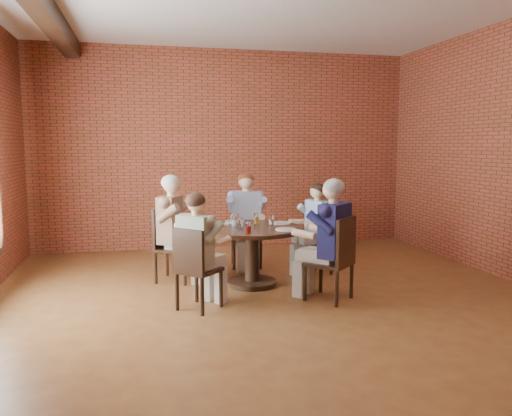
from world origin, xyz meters
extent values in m
plane|color=brown|center=(0.00, 0.00, 0.00)|extent=(7.00, 7.00, 0.00)
plane|color=#953D2B|center=(0.00, 3.50, 1.70)|extent=(7.00, 0.00, 7.00)
cylinder|color=black|center=(-0.10, 0.98, 0.03)|extent=(0.63, 0.63, 0.06)
cylinder|color=black|center=(-0.10, 0.98, 0.35)|extent=(0.18, 0.18, 0.64)
cylinder|color=#361E13|center=(-0.10, 0.98, 0.72)|extent=(1.26, 1.26, 0.05)
cube|color=black|center=(0.87, 1.34, 0.43)|extent=(0.50, 0.50, 0.04)
cube|color=black|center=(1.03, 1.40, 0.67)|extent=(0.17, 0.38, 0.44)
cylinder|color=black|center=(0.66, 1.43, 0.21)|extent=(0.04, 0.04, 0.41)
cylinder|color=black|center=(0.77, 1.13, 0.21)|extent=(0.04, 0.04, 0.41)
cylinder|color=black|center=(0.97, 1.55, 0.21)|extent=(0.04, 0.04, 0.41)
cylinder|color=black|center=(1.08, 1.24, 0.21)|extent=(0.04, 0.04, 0.41)
cube|color=black|center=(0.03, 1.97, 0.43)|extent=(0.50, 0.50, 0.04)
cube|color=black|center=(0.06, 2.17, 0.70)|extent=(0.45, 0.10, 0.51)
cylinder|color=black|center=(-0.18, 1.80, 0.21)|extent=(0.04, 0.04, 0.41)
cylinder|color=black|center=(0.20, 1.75, 0.21)|extent=(0.04, 0.04, 0.41)
cylinder|color=black|center=(-0.13, 2.18, 0.21)|extent=(0.04, 0.04, 0.41)
cylinder|color=black|center=(0.25, 2.13, 0.21)|extent=(0.04, 0.04, 0.41)
cube|color=black|center=(-1.03, 1.41, 0.43)|extent=(0.60, 0.60, 0.04)
cube|color=black|center=(-1.22, 1.49, 0.71)|extent=(0.22, 0.43, 0.52)
cylinder|color=black|center=(-0.94, 1.14, 0.21)|extent=(0.04, 0.04, 0.41)
cylinder|color=black|center=(-0.77, 1.50, 0.21)|extent=(0.04, 0.04, 0.41)
cylinder|color=black|center=(-1.30, 1.31, 0.21)|extent=(0.04, 0.04, 0.41)
cylinder|color=black|center=(-1.13, 1.67, 0.21)|extent=(0.04, 0.04, 0.41)
cube|color=black|center=(-0.86, 0.20, 0.43)|extent=(0.56, 0.56, 0.04)
cube|color=black|center=(-0.99, 0.07, 0.68)|extent=(0.31, 0.31, 0.46)
cylinder|color=black|center=(-0.62, 0.20, 0.21)|extent=(0.04, 0.04, 0.41)
cylinder|color=black|center=(-0.87, 0.44, 0.21)|extent=(0.04, 0.04, 0.41)
cylinder|color=black|center=(-0.86, -0.04, 0.21)|extent=(0.04, 0.04, 0.41)
cylinder|color=black|center=(-1.10, 0.19, 0.21)|extent=(0.04, 0.04, 0.41)
cube|color=black|center=(0.63, 0.19, 0.43)|extent=(0.65, 0.65, 0.04)
cube|color=black|center=(0.77, 0.04, 0.71)|extent=(0.36, 0.34, 0.52)
cylinder|color=black|center=(0.64, 0.47, 0.21)|extent=(0.04, 0.04, 0.41)
cylinder|color=black|center=(0.35, 0.20, 0.21)|extent=(0.04, 0.04, 0.41)
cylinder|color=black|center=(0.91, 0.18, 0.21)|extent=(0.04, 0.04, 0.41)
cylinder|color=black|center=(0.62, -0.09, 0.21)|extent=(0.04, 0.04, 0.41)
cylinder|color=white|center=(0.34, 1.20, 0.76)|extent=(0.26, 0.26, 0.01)
cylinder|color=white|center=(-0.23, 1.45, 0.76)|extent=(0.26, 0.26, 0.01)
cylinder|color=white|center=(-0.48, 1.23, 0.76)|extent=(0.26, 0.26, 0.01)
cylinder|color=white|center=(0.26, 0.68, 0.76)|extent=(0.26, 0.26, 0.01)
cylinder|color=white|center=(0.17, 1.03, 0.82)|extent=(0.07, 0.07, 0.14)
cylinder|color=white|center=(0.02, 1.23, 0.82)|extent=(0.07, 0.07, 0.14)
cylinder|color=white|center=(-0.25, 1.23, 0.82)|extent=(0.07, 0.07, 0.14)
cylinder|color=white|center=(-0.31, 1.05, 0.82)|extent=(0.07, 0.07, 0.14)
cylinder|color=white|center=(-0.28, 0.83, 0.82)|extent=(0.07, 0.07, 0.14)
cylinder|color=white|center=(-0.24, 0.55, 0.82)|extent=(0.07, 0.07, 0.14)
cube|color=black|center=(0.37, 0.74, 0.75)|extent=(0.09, 0.14, 0.01)
camera|label=1|loc=(-1.44, -5.09, 1.78)|focal=35.00mm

